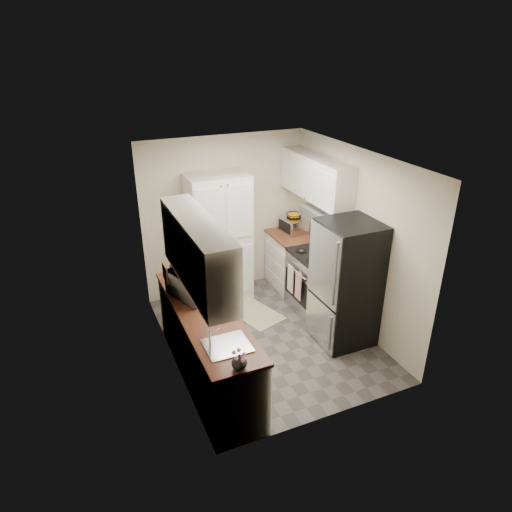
{
  "coord_description": "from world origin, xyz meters",
  "views": [
    {
      "loc": [
        -2.24,
        -4.74,
        3.72
      ],
      "look_at": [
        -0.1,
        0.15,
        1.2
      ],
      "focal_mm": 32.0,
      "sensor_mm": 36.0,
      "label": 1
    }
  ],
  "objects_px": {
    "electric_range": "(316,281)",
    "refrigerator": "(346,283)",
    "toaster_oven": "(294,225)",
    "pantry_cabinet": "(219,239)",
    "microwave": "(192,284)",
    "wine_bottle": "(173,271)"
  },
  "relations": [
    {
      "from": "electric_range",
      "to": "refrigerator",
      "type": "xyz_separation_m",
      "value": [
        -0.03,
        -0.8,
        0.37
      ]
    },
    {
      "from": "refrigerator",
      "to": "toaster_oven",
      "type": "xyz_separation_m",
      "value": [
        0.11,
        1.7,
        0.19
      ]
    },
    {
      "from": "pantry_cabinet",
      "to": "microwave",
      "type": "bearing_deg",
      "value": -121.36
    },
    {
      "from": "pantry_cabinet",
      "to": "wine_bottle",
      "type": "distance_m",
      "value": 1.3
    },
    {
      "from": "microwave",
      "to": "toaster_oven",
      "type": "relative_size",
      "value": 1.4
    },
    {
      "from": "microwave",
      "to": "toaster_oven",
      "type": "distance_m",
      "value": 2.46
    },
    {
      "from": "microwave",
      "to": "electric_range",
      "type": "bearing_deg",
      "value": -100.41
    },
    {
      "from": "microwave",
      "to": "wine_bottle",
      "type": "xyz_separation_m",
      "value": [
        -0.12,
        0.45,
        -0.01
      ]
    },
    {
      "from": "refrigerator",
      "to": "toaster_oven",
      "type": "bearing_deg",
      "value": 86.16
    },
    {
      "from": "pantry_cabinet",
      "to": "microwave",
      "type": "xyz_separation_m",
      "value": [
        -0.82,
        -1.35,
        0.08
      ]
    },
    {
      "from": "refrigerator",
      "to": "toaster_oven",
      "type": "distance_m",
      "value": 1.71
    },
    {
      "from": "pantry_cabinet",
      "to": "wine_bottle",
      "type": "bearing_deg",
      "value": -136.54
    },
    {
      "from": "pantry_cabinet",
      "to": "wine_bottle",
      "type": "xyz_separation_m",
      "value": [
        -0.94,
        -0.89,
        0.07
      ]
    },
    {
      "from": "refrigerator",
      "to": "wine_bottle",
      "type": "relative_size",
      "value": 5.68
    },
    {
      "from": "electric_range",
      "to": "wine_bottle",
      "type": "relative_size",
      "value": 3.77
    },
    {
      "from": "microwave",
      "to": "wine_bottle",
      "type": "bearing_deg",
      "value": -7.54
    },
    {
      "from": "refrigerator",
      "to": "electric_range",
      "type": "bearing_deg",
      "value": 87.52
    },
    {
      "from": "refrigerator",
      "to": "microwave",
      "type": "xyz_separation_m",
      "value": [
        -1.96,
        0.38,
        0.23
      ]
    },
    {
      "from": "electric_range",
      "to": "toaster_oven",
      "type": "bearing_deg",
      "value": 84.95
    },
    {
      "from": "toaster_oven",
      "to": "refrigerator",
      "type": "bearing_deg",
      "value": -101.0
    },
    {
      "from": "pantry_cabinet",
      "to": "electric_range",
      "type": "bearing_deg",
      "value": -38.22
    },
    {
      "from": "electric_range",
      "to": "toaster_oven",
      "type": "height_order",
      "value": "toaster_oven"
    }
  ]
}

